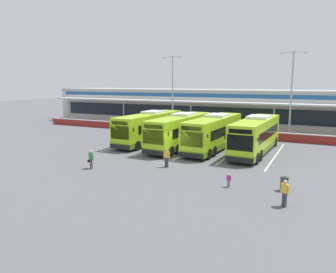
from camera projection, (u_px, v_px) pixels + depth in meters
ground_plane at (174, 160)px, 30.39m from camera, size 200.00×200.00×0.00m
terminal_building at (242, 108)px, 53.72m from camera, size 70.00×13.00×6.00m
red_barrier_wall at (220, 133)px, 43.14m from camera, size 60.00×0.40×1.10m
coach_bus_leftmost at (150, 128)px, 38.68m from camera, size 3.22×12.23×3.78m
coach_bus_left_centre at (181, 131)px, 35.93m from camera, size 3.22×12.23×3.78m
coach_bus_centre at (214, 133)px, 34.73m from camera, size 3.22×12.23×3.78m
coach_bus_right_centre at (256, 136)px, 33.00m from camera, size 3.22×12.23×3.78m
bay_stripe_far_west at (133, 142)px, 39.35m from camera, size 0.14×13.00×0.01m
bay_stripe_west at (163, 145)px, 37.53m from camera, size 0.14×13.00×0.01m
bay_stripe_mid_west at (197, 148)px, 35.71m from camera, size 0.14×13.00×0.01m
bay_stripe_centre at (234, 152)px, 33.89m from camera, size 0.14×13.00×0.01m
bay_stripe_mid_east at (276, 155)px, 32.07m from camera, size 0.14×13.00×0.01m
pedestrian_with_handbag at (91, 159)px, 27.05m from camera, size 0.64×0.40×1.62m
pedestrian_in_dark_coat at (167, 157)px, 27.52m from camera, size 0.54×0.29×1.62m
pedestrian_child at (229, 180)px, 22.28m from camera, size 0.33×0.21×1.00m
pedestrian_near_bin at (285, 192)px, 18.74m from camera, size 0.51×0.41×1.62m
lamp_post_west at (173, 89)px, 47.32m from camera, size 3.24×0.28×11.00m
lamp_post_centre at (292, 90)px, 39.85m from camera, size 3.24×0.28×11.00m
litter_bin at (284, 184)px, 21.59m from camera, size 0.54×0.54×0.93m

